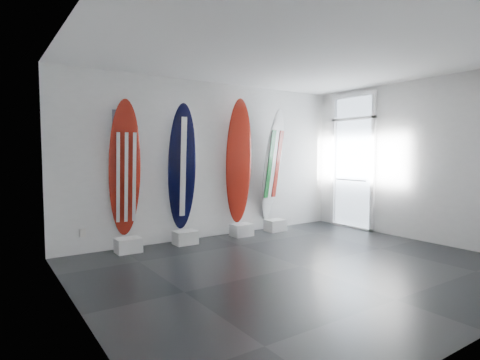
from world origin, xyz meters
TOP-DOWN VIEW (x-y plane):
  - floor at (0.00, 0.00)m, footprint 6.00×6.00m
  - ceiling at (0.00, 0.00)m, footprint 6.00×6.00m
  - wall_back at (0.00, 2.50)m, footprint 6.00×0.00m
  - wall_left at (-3.00, 0.00)m, footprint 0.00×5.00m
  - wall_right at (3.00, 0.00)m, footprint 0.00×5.00m
  - display_block_usa at (-1.81, 2.18)m, footprint 0.40×0.30m
  - surfboard_usa at (-1.81, 2.28)m, footprint 0.57×0.48m
  - display_block_navy at (-0.77, 2.18)m, footprint 0.40×0.30m
  - surfboard_navy at (-0.77, 2.28)m, footprint 0.56×0.42m
  - display_block_swiss at (0.46, 2.18)m, footprint 0.40×0.30m
  - surfboard_swiss at (0.46, 2.28)m, footprint 0.58×0.31m
  - display_block_italy at (1.32, 2.18)m, footprint 0.40×0.30m
  - surfboard_italy at (1.32, 2.28)m, footprint 0.61×0.55m
  - wall_outlet at (-2.45, 2.48)m, footprint 0.09×0.02m
  - glass_door at (2.97, 1.55)m, footprint 0.12×1.16m
  - balcony at (4.30, 1.55)m, footprint 2.80×2.20m

SIDE VIEW (x-z plane):
  - floor at x=0.00m, z-range 0.00..0.00m
  - display_block_usa at x=-1.81m, z-range 0.00..0.24m
  - display_block_navy at x=-0.77m, z-range 0.00..0.24m
  - display_block_swiss at x=0.46m, z-range 0.00..0.24m
  - display_block_italy at x=1.32m, z-range 0.00..0.24m
  - wall_outlet at x=-2.45m, z-range 0.28..0.41m
  - balcony at x=4.30m, z-range -0.10..1.10m
  - surfboard_usa at x=-1.81m, z-range 0.23..2.51m
  - surfboard_navy at x=-0.77m, z-range 0.24..2.52m
  - surfboard_italy at x=1.32m, z-range 0.23..2.56m
  - glass_door at x=2.97m, z-range 0.00..2.85m
  - surfboard_swiss at x=0.46m, z-range 0.24..2.70m
  - wall_back at x=0.00m, z-range -1.50..4.50m
  - wall_left at x=-3.00m, z-range -1.00..4.00m
  - wall_right at x=3.00m, z-range -1.00..4.00m
  - ceiling at x=0.00m, z-range 3.00..3.00m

